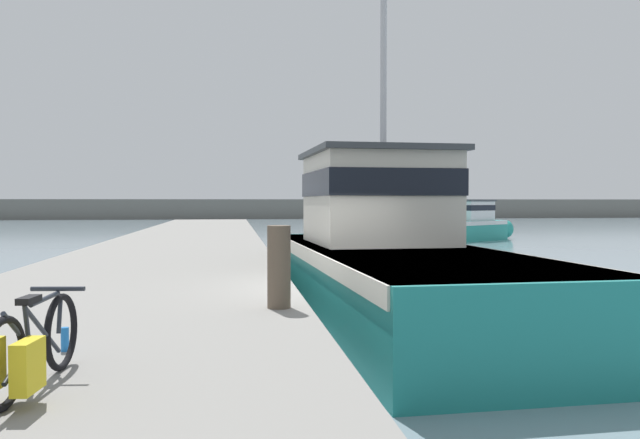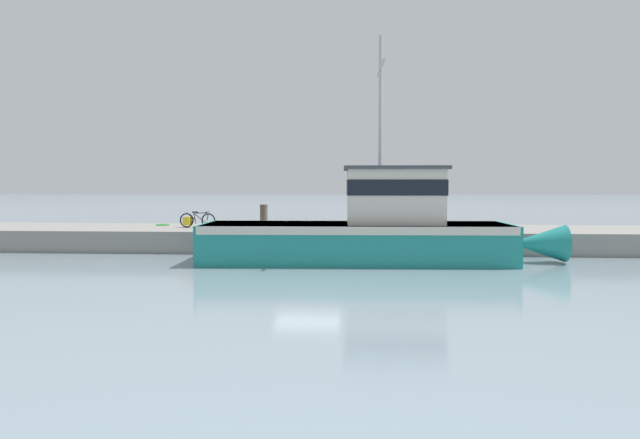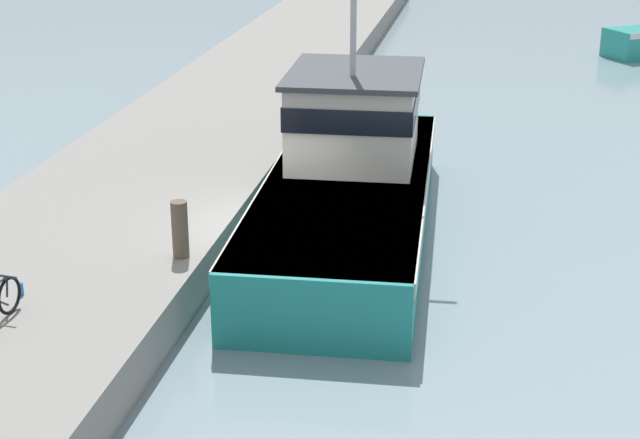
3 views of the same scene
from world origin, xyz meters
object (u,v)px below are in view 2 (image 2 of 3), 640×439
Objects in this scene: fishing_boat_main at (373,228)px; bicycle_touring at (194,220)px; water_bottle_on_curb at (227,224)px; water_bottle_by_bike at (224,225)px; mooring_post at (264,218)px.

bicycle_touring is at bearing -123.03° from fishing_boat_main.
water_bottle_on_curb is 0.79× the size of water_bottle_by_bike.
water_bottle_by_bike is (-0.08, 1.35, -0.21)m from bicycle_touring.
water_bottle_on_curb is (-0.86, 1.27, -0.24)m from bicycle_touring.
mooring_post is (2.11, 3.48, 0.22)m from bicycle_touring.
water_bottle_on_curb is (-5.54, -6.59, -0.25)m from fishing_boat_main.
bicycle_touring is at bearing -55.80° from water_bottle_on_curb.
mooring_post is 3.09m from water_bottle_by_bike.
water_bottle_by_bike is (-2.19, -2.13, -0.44)m from mooring_post.
fishing_boat_main is 9.15m from bicycle_touring.
mooring_post is 4.85× the size of water_bottle_by_bike.
water_bottle_on_curb is at bearing -143.43° from mooring_post.
mooring_post is at bearing -122.62° from fishing_boat_main.
mooring_post is at bearing 64.89° from bicycle_touring.
mooring_post reaches higher than bicycle_touring.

